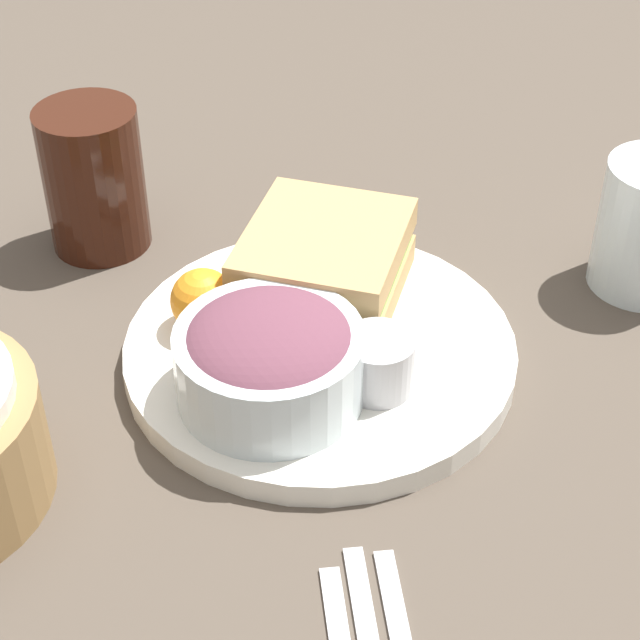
% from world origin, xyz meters
% --- Properties ---
extents(ground_plane, '(4.00, 4.00, 0.00)m').
position_xyz_m(ground_plane, '(0.00, 0.00, 0.00)').
color(ground_plane, '#4C4238').
extents(plate, '(0.28, 0.28, 0.02)m').
position_xyz_m(plate, '(0.00, 0.00, 0.01)').
color(plate, white).
rests_on(plate, ground_plane).
extents(sandwich, '(0.16, 0.15, 0.06)m').
position_xyz_m(sandwich, '(0.06, -0.01, 0.05)').
color(sandwich, tan).
rests_on(sandwich, plate).
extents(salad_bowl, '(0.13, 0.13, 0.07)m').
position_xyz_m(salad_bowl, '(-0.05, 0.04, 0.05)').
color(salad_bowl, silver).
rests_on(salad_bowl, plate).
extents(dressing_cup, '(0.05, 0.05, 0.04)m').
position_xyz_m(dressing_cup, '(-0.05, -0.04, 0.04)').
color(dressing_cup, '#B7B7BC').
rests_on(dressing_cup, plate).
extents(orange_wedge, '(0.05, 0.05, 0.05)m').
position_xyz_m(orange_wedge, '(0.02, 0.08, 0.04)').
color(orange_wedge, orange).
rests_on(orange_wedge, plate).
extents(drink_glass, '(0.08, 0.08, 0.12)m').
position_xyz_m(drink_glass, '(0.17, 0.18, 0.06)').
color(drink_glass, '#38190F').
rests_on(drink_glass, ground_plane).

